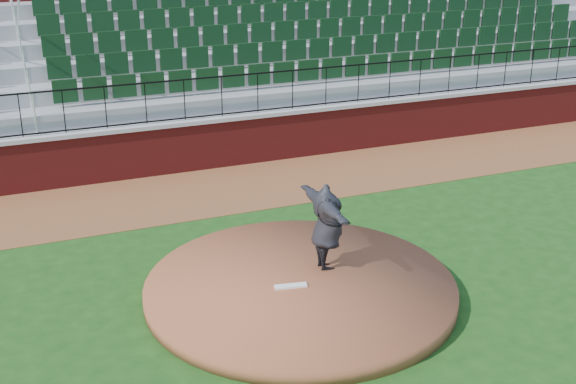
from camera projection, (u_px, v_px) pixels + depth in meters
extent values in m
plane|color=#174112|center=(321.00, 291.00, 12.98)|extent=(90.00, 90.00, 0.00)
cube|color=brown|center=(225.00, 188.00, 17.65)|extent=(34.00, 3.20, 0.01)
cube|color=maroon|center=(205.00, 145.00, 18.81)|extent=(34.00, 0.35, 1.20)
cube|color=#B7B7B7|center=(204.00, 120.00, 18.58)|extent=(34.00, 0.45, 0.10)
cube|color=maroon|center=(151.00, 27.00, 22.81)|extent=(34.00, 0.50, 5.50)
cylinder|color=brown|center=(300.00, 288.00, 12.80)|extent=(5.31, 5.31, 0.25)
cube|color=white|center=(291.00, 286.00, 12.58)|extent=(0.56, 0.23, 0.04)
imported|color=black|center=(327.00, 227.00, 12.98)|extent=(0.60, 1.96, 1.58)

